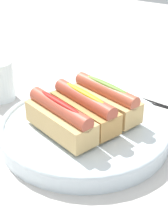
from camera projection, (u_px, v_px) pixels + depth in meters
The scene contains 7 objects.
ground_plane at pixel (86, 136), 0.65m from camera, with size 2.40×2.40×0.00m, color beige.
serving_bowl at pixel (84, 129), 0.64m from camera, with size 0.32×0.32×0.04m.
hotdog_front at pixel (106, 99), 0.65m from camera, with size 0.16×0.08×0.06m.
hotdog_back at pixel (84, 108), 0.62m from camera, with size 0.16×0.09×0.06m.
hotdog_side at pixel (60, 118), 0.59m from camera, with size 0.16×0.08×0.06m.
chopstick_near at pixel (126, 95), 0.80m from camera, with size 0.01×0.01×0.22m, color black.
chopstick_far at pixel (140, 97), 0.79m from camera, with size 0.01×0.01×0.22m, color black.
Camera 1 is at (-0.32, 0.44, 0.36)m, focal length 53.92 mm.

